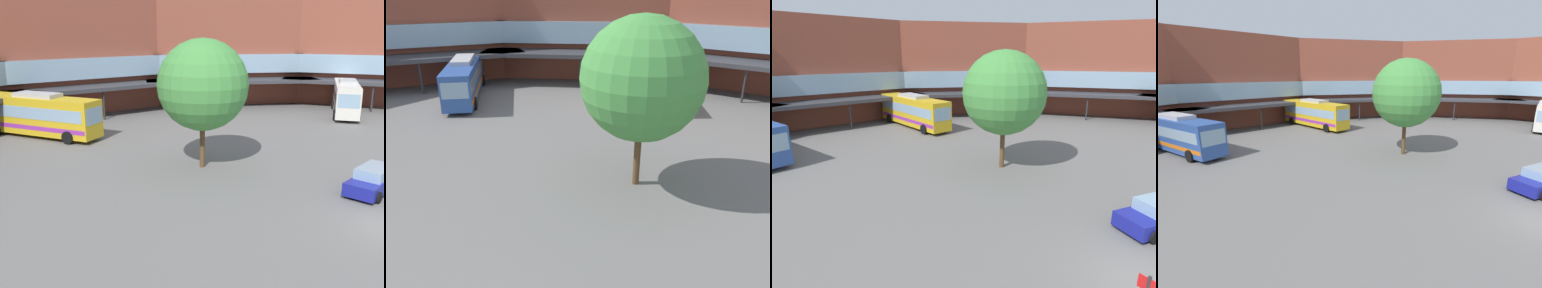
% 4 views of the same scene
% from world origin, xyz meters
% --- Properties ---
extents(station_building, '(85.25, 49.02, 12.91)m').
position_xyz_m(station_building, '(0.00, 22.50, 6.22)').
color(station_building, brown).
rests_on(station_building, ground).
extents(bus_0, '(3.09, 11.95, 3.93)m').
position_xyz_m(bus_0, '(6.63, 29.03, 1.99)').
color(bus_0, gold).
rests_on(bus_0, ground).
extents(bus_4, '(5.32, 12.56, 3.72)m').
position_xyz_m(bus_4, '(-10.51, 27.86, 1.88)').
color(bus_4, '#2D519E').
rests_on(bus_4, ground).
extents(plaza_tree, '(6.17, 6.17, 8.83)m').
position_xyz_m(plaza_tree, '(4.85, 12.30, 5.74)').
color(plaza_tree, brown).
rests_on(plaza_tree, ground).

